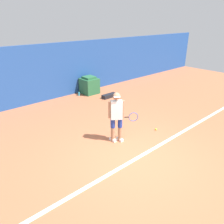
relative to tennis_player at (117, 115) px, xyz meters
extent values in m
plane|color=#B76642|center=(-0.22, -1.00, -0.87)|extent=(24.00, 24.00, 0.00)
cube|color=#234C99|center=(-0.22, 4.86, 0.39)|extent=(24.00, 0.10, 2.52)
cube|color=white|center=(-0.22, -1.06, -0.87)|extent=(21.60, 0.10, 0.01)
cylinder|color=#A37556|center=(-0.10, 0.07, -0.64)|extent=(0.12, 0.12, 0.47)
cylinder|color=navy|center=(-0.10, 0.07, -0.25)|extent=(0.14, 0.14, 0.29)
cube|color=white|center=(-0.10, 0.07, -0.83)|extent=(0.10, 0.24, 0.08)
cylinder|color=#A37556|center=(0.08, -0.06, -0.64)|extent=(0.12, 0.12, 0.47)
cylinder|color=navy|center=(0.08, -0.06, -0.25)|extent=(0.14, 0.14, 0.29)
cube|color=white|center=(0.08, -0.06, -0.83)|extent=(0.10, 0.24, 0.08)
cube|color=white|center=(-0.01, 0.01, 0.17)|extent=(0.39, 0.36, 0.56)
sphere|color=#A37556|center=(-0.01, 0.01, 0.59)|extent=(0.22, 0.22, 0.22)
cube|color=white|center=(-0.07, -0.07, 0.61)|extent=(0.22, 0.20, 0.02)
cylinder|color=#A37556|center=(-0.17, 0.12, 0.19)|extent=(0.09, 0.09, 0.53)
cylinder|color=#A37556|center=(0.15, -0.11, 0.19)|extent=(0.09, 0.09, 0.53)
cylinder|color=black|center=(0.22, -0.16, -0.08)|extent=(0.16, 0.13, 0.03)
torus|color=#2851B2|center=(0.41, -0.30, -0.08)|extent=(0.25, 0.19, 0.29)
sphere|color=#D1E533|center=(1.48, -0.38, -0.84)|extent=(0.07, 0.07, 0.07)
cube|color=#28663D|center=(2.15, 4.36, -0.49)|extent=(0.75, 0.79, 0.76)
cube|color=#28663D|center=(2.15, 4.36, -0.06)|extent=(0.53, 0.56, 0.10)
cube|color=black|center=(2.47, 3.20, -0.79)|extent=(0.76, 0.27, 0.17)
cylinder|color=#33ADD6|center=(1.52, 4.40, -0.78)|extent=(0.08, 0.08, 0.18)
cylinder|color=black|center=(1.52, 4.40, -0.68)|extent=(0.04, 0.04, 0.02)
camera|label=1|loc=(-4.02, -4.33, 2.66)|focal=35.00mm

